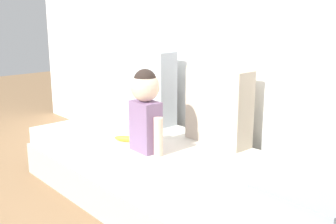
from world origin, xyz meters
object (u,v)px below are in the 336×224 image
at_px(throw_pillow_left, 147,86).
at_px(folded_blanket, 304,203).
at_px(couch, 178,182).
at_px(throw_pillow_right, 326,130).
at_px(toddler, 145,107).
at_px(banana, 126,139).
at_px(throw_pillow_center, 218,106).

xyz_separation_m(throw_pillow_left, folded_blanket, (1.67, -0.47, -0.22)).
bearing_deg(couch, throw_pillow_right, 25.57).
bearing_deg(throw_pillow_right, toddler, -153.82).
bearing_deg(couch, banana, -167.56).
xyz_separation_m(toddler, folded_blanket, (1.11, -0.01, -0.22)).
relative_size(couch, folded_blanket, 6.01).
distance_m(banana, folded_blanket, 1.34).
bearing_deg(banana, couch, 12.44).
relative_size(throw_pillow_center, throw_pillow_right, 0.93).
distance_m(throw_pillow_right, toddler, 1.04).
bearing_deg(toddler, throw_pillow_right, 26.18).
height_order(couch, folded_blanket, folded_blanket).
xyz_separation_m(throw_pillow_right, folded_blanket, (0.18, -0.47, -0.19)).
xyz_separation_m(throw_pillow_center, banana, (-0.41, -0.45, -0.23)).
bearing_deg(throw_pillow_left, couch, -25.57).
xyz_separation_m(banana, folded_blanket, (1.34, -0.02, 0.04)).
distance_m(toddler, banana, 0.35).
bearing_deg(couch, throw_pillow_center, 90.00).
bearing_deg(banana, folded_blanket, -0.98).
bearing_deg(folded_blanket, toddler, 179.38).
bearing_deg(throw_pillow_right, couch, -154.43).
bearing_deg(throw_pillow_center, couch, -90.00).
relative_size(throw_pillow_right, toddler, 1.04).
relative_size(throw_pillow_left, throw_pillow_right, 1.05).
distance_m(throw_pillow_center, toddler, 0.50).
relative_size(couch, toddler, 4.66).
height_order(throw_pillow_right, toddler, toddler).
xyz_separation_m(couch, banana, (-0.41, -0.09, 0.20)).
height_order(couch, banana, banana).
xyz_separation_m(throw_pillow_center, throw_pillow_right, (0.75, 0.00, 0.00)).
distance_m(couch, toddler, 0.51).
xyz_separation_m(couch, throw_pillow_right, (0.75, 0.36, 0.44)).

